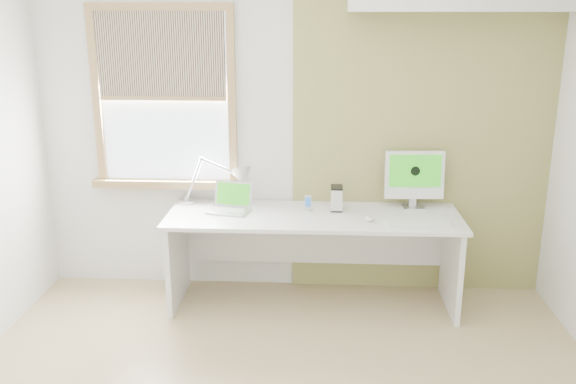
# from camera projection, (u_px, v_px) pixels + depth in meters

# --- Properties ---
(room) EXTENTS (4.04, 3.54, 2.64)m
(room) POSITION_uv_depth(u_px,v_px,m) (277.00, 193.00, 3.09)
(room) COLOR tan
(room) RESTS_ON ground
(accent_wall) EXTENTS (2.00, 0.02, 2.60)m
(accent_wall) POSITION_uv_depth(u_px,v_px,m) (422.00, 132.00, 4.71)
(accent_wall) COLOR #9F934F
(accent_wall) RESTS_ON room
(window) EXTENTS (1.20, 0.14, 1.42)m
(window) POSITION_uv_depth(u_px,v_px,m) (164.00, 99.00, 4.72)
(window) COLOR #A2804F
(window) RESTS_ON room
(desk) EXTENTS (2.20, 0.70, 0.73)m
(desk) POSITION_uv_depth(u_px,v_px,m) (313.00, 236.00, 4.68)
(desk) COLOR white
(desk) RESTS_ON room
(desk_lamp) EXTENTS (0.66, 0.26, 0.38)m
(desk_lamp) POSITION_uv_depth(u_px,v_px,m) (232.00, 180.00, 4.75)
(desk_lamp) COLOR silver
(desk_lamp) RESTS_ON desk
(laptop) EXTENTS (0.35, 0.30, 0.21)m
(laptop) POSITION_uv_depth(u_px,v_px,m) (231.00, 204.00, 4.65)
(laptop) COLOR silver
(laptop) RESTS_ON desk
(phone_dock) EXTENTS (0.07, 0.07, 0.12)m
(phone_dock) POSITION_uv_depth(u_px,v_px,m) (308.00, 206.00, 4.65)
(phone_dock) COLOR silver
(phone_dock) RESTS_ON desk
(external_drive) EXTENTS (0.09, 0.15, 0.19)m
(external_drive) POSITION_uv_depth(u_px,v_px,m) (337.00, 198.00, 4.65)
(external_drive) COLOR silver
(external_drive) RESTS_ON desk
(imac) EXTENTS (0.46, 0.16, 0.44)m
(imac) POSITION_uv_depth(u_px,v_px,m) (414.00, 176.00, 4.68)
(imac) COLOR silver
(imac) RESTS_ON desk
(keyboard) EXTENTS (0.47, 0.15, 0.02)m
(keyboard) POSITION_uv_depth(u_px,v_px,m) (420.00, 225.00, 4.32)
(keyboard) COLOR white
(keyboard) RESTS_ON desk
(mouse) EXTENTS (0.06, 0.10, 0.03)m
(mouse) POSITION_uv_depth(u_px,v_px,m) (369.00, 218.00, 4.43)
(mouse) COLOR white
(mouse) RESTS_ON desk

